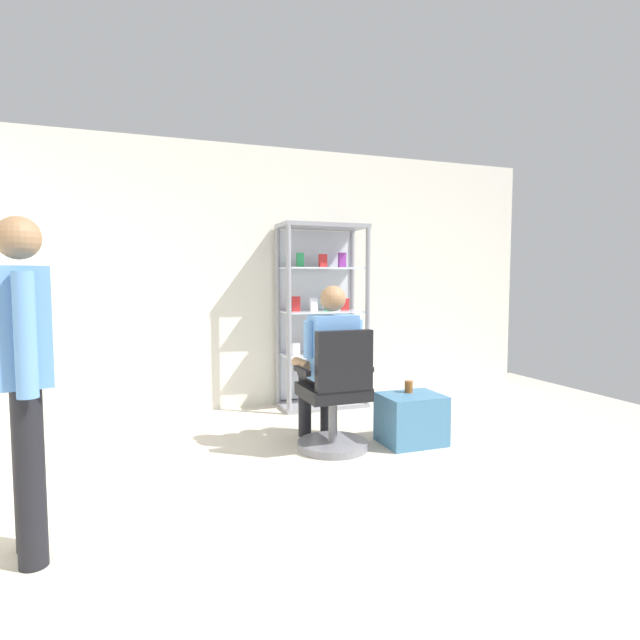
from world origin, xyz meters
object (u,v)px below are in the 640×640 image
tea_glass (409,387)px  seated_shopkeeper (328,358)px  standing_customer (24,366)px  storage_crate (411,419)px  office_chair (336,401)px  display_cabinet_main (320,315)px

tea_glass → seated_shopkeeper: bearing=169.6°
seated_shopkeeper → standing_customer: 2.25m
standing_customer → storage_crate: bearing=19.1°
office_chair → standing_customer: 2.23m
storage_crate → tea_glass: (0.02, 0.08, 0.25)m
display_cabinet_main → storage_crate: display_cabinet_main is taller
office_chair → tea_glass: 0.67m
office_chair → tea_glass: size_ratio=9.74×
seated_shopkeeper → storage_crate: seated_shopkeeper is taller
display_cabinet_main → seated_shopkeeper: display_cabinet_main is taller
seated_shopkeeper → office_chair: bearing=-89.4°
tea_glass → standing_customer: standing_customer is taller
office_chair → storage_crate: (0.65, -0.04, -0.19)m
tea_glass → standing_customer: 2.84m
display_cabinet_main → office_chair: 1.59m
storage_crate → tea_glass: size_ratio=4.95×
office_chair → storage_crate: size_ratio=1.97×
office_chair → tea_glass: (0.66, 0.04, 0.06)m
storage_crate → tea_glass: tea_glass is taller
seated_shopkeeper → tea_glass: (0.67, -0.12, -0.26)m
office_chair → display_cabinet_main: bearing=74.6°
storage_crate → office_chair: bearing=176.9°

